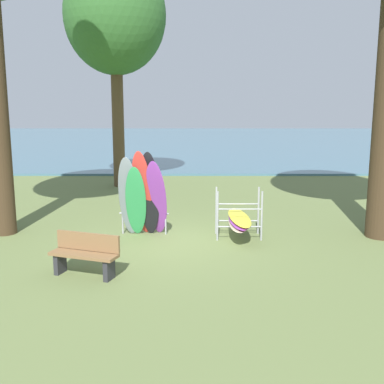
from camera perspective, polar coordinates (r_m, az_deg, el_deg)
name	(u,v)px	position (r m, az deg, el deg)	size (l,w,h in m)	color
ground_plane	(169,242)	(11.93, -2.77, -5.98)	(80.00, 80.00, 0.00)	olive
lake_water	(186,142)	(40.07, -0.71, 6.02)	(80.00, 36.00, 0.10)	#477084
tree_mid_behind	(117,17)	(19.78, -8.96, 19.87)	(3.92, 3.92, 8.91)	brown
leaning_board_pile	(144,197)	(12.21, -5.71, -0.58)	(1.30, 0.89, 2.26)	gray
board_storage_rack	(240,219)	(12.31, 5.75, -3.23)	(1.15, 2.13, 1.25)	#9EA0A5
park_bench	(87,254)	(9.85, -12.42, -7.16)	(1.46, 0.85, 0.85)	#2D2D33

